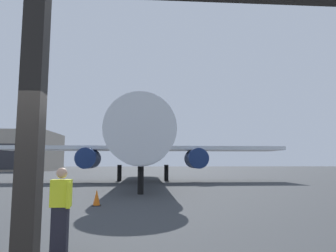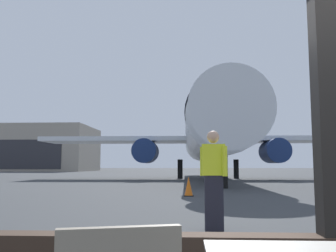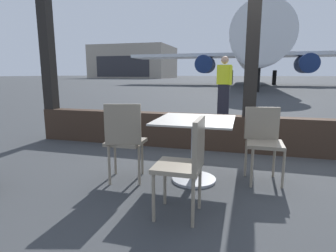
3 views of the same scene
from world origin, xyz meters
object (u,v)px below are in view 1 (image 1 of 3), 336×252
at_px(traffic_cone, 97,198).
at_px(distant_hangar, 8,151).
at_px(ground_crew_worker, 60,209).
at_px(airplane, 143,145).

bearing_deg(traffic_cone, distant_hangar, 116.38).
height_order(traffic_cone, distant_hangar, distant_hangar).
distance_m(ground_crew_worker, traffic_cone, 7.21).
height_order(airplane, traffic_cone, airplane).
bearing_deg(traffic_cone, airplane, 83.54).
height_order(ground_crew_worker, traffic_cone, ground_crew_worker).
distance_m(airplane, distant_hangar, 54.31).
xyz_separation_m(traffic_cone, distant_hangar, (-29.79, 60.06, 4.08)).
bearing_deg(ground_crew_worker, airplane, 86.51).
bearing_deg(airplane, traffic_cone, -96.46).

